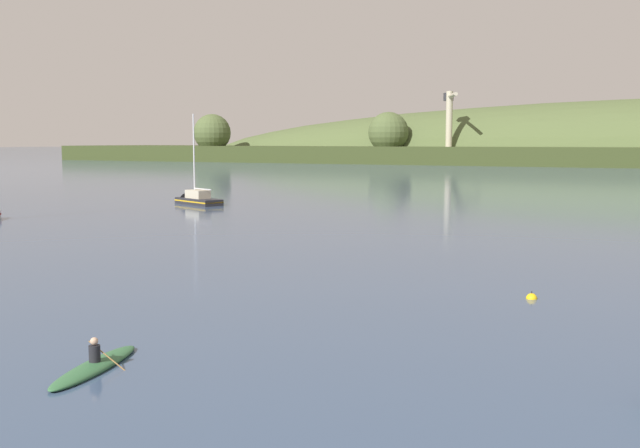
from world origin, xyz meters
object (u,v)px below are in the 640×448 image
(canoe_with_paddler, at_px, (95,366))
(mooring_buoy_midchannel, at_px, (532,299))
(dockside_crane, at_px, (449,129))
(sailboat_midwater_white, at_px, (195,202))

(canoe_with_paddler, xyz_separation_m, mooring_buoy_midchannel, (7.96, 15.70, -0.09))
(canoe_with_paddler, height_order, mooring_buoy_midchannel, canoe_with_paddler)
(dockside_crane, height_order, canoe_with_paddler, dockside_crane)
(sailboat_midwater_white, xyz_separation_m, canoe_with_paddler, (33.85, -43.55, -0.16))
(dockside_crane, bearing_deg, mooring_buoy_midchannel, -7.29)
(dockside_crane, xyz_separation_m, sailboat_midwater_white, (25.64, -135.74, -9.47))
(sailboat_midwater_white, relative_size, mooring_buoy_midchannel, 19.02)
(dockside_crane, distance_m, sailboat_midwater_white, 138.46)
(dockside_crane, xyz_separation_m, mooring_buoy_midchannel, (67.44, -163.59, -9.72))
(canoe_with_paddler, bearing_deg, sailboat_midwater_white, 20.84)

